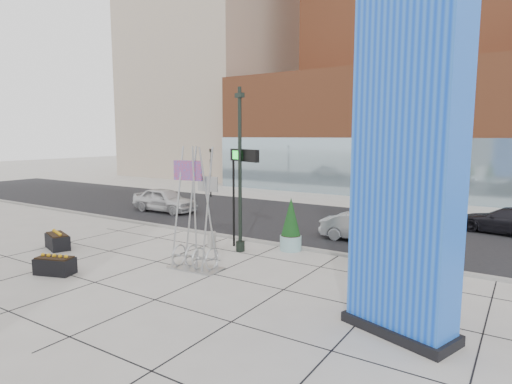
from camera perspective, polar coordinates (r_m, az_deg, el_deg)
The scene contains 20 objects.
ground at distance 17.79m, azimuth -6.17°, elevation -9.45°, with size 160.00×160.00×0.00m, color #9E9991.
street_asphalt at distance 26.08m, azimuth 7.80°, elevation -3.98°, with size 80.00×12.00×0.02m, color black.
curb_edge at distance 20.91m, azimuth 0.78°, elevation -6.65°, with size 80.00×0.30×0.12m, color gray.
tower_podium at distance 41.36m, azimuth 19.35°, elevation 7.55°, with size 34.00×10.00×11.00m, color brown.
tower_glass_front at distance 36.81m, azimuth 17.39°, elevation 3.01°, with size 34.00×0.60×5.00m, color #8CA5B2.
building_beige_left at distance 60.97m, azimuth -5.28°, elevation 18.68°, with size 18.00×20.00×34.00m, color tan.
blue_pylon at distance 11.39m, azimuth 19.50°, elevation 4.42°, with size 3.15×2.16×9.62m.
lamp_post at distance 18.94m, azimuth -2.15°, elevation 0.84°, with size 0.49×0.40×7.27m.
public_art_sculpture at distance 16.86m, azimuth -8.11°, elevation -5.98°, with size 2.18×1.19×4.81m.
concrete_bollard at distance 20.10m, azimuth -5.93°, elevation -6.35°, with size 0.38×0.38×0.75m, color gray.
overhead_street_sign at distance 19.32m, azimuth -1.15°, elevation 3.84°, with size 2.05×1.08×4.59m.
round_planter_east at distance 17.65m, azimuth 19.80°, elevation -5.79°, with size 1.06×1.06×2.64m.
round_planter_mid at distance 18.16m, azimuth 14.21°, elevation -5.83°, with size 0.89×0.89×2.23m.
round_planter_west at distance 19.45m, azimuth 4.67°, elevation -4.46°, with size 0.97×0.97×2.43m.
box_planter_north at distance 21.82m, azimuth -24.96°, elevation -5.88°, with size 1.69×1.21×0.84m.
box_planter_south at distance 17.98m, azimuth -25.24°, elevation -8.76°, with size 1.58×1.14×0.78m.
car_white_west at distance 29.86m, azimuth -12.09°, elevation -1.06°, with size 1.91×4.75×1.62m, color silver.
car_silver_mid at distance 21.75m, azimuth 14.07°, elevation -4.65°, with size 1.43×4.10×1.35m, color #96999D.
car_dark_east at distance 26.19m, azimuth 30.55°, elevation -3.36°, with size 1.99×4.90×1.42m, color black.
traffic_signal at distance 36.34m, azimuth -6.08°, elevation 2.94°, with size 0.15×0.18×4.10m.
Camera 1 is at (10.75, -13.19, 5.18)m, focal length 30.00 mm.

